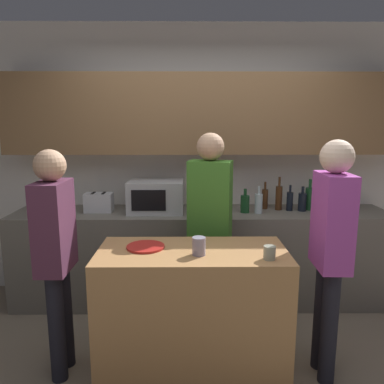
# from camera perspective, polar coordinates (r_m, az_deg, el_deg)

# --- Properties ---
(back_wall) EXTENTS (6.40, 0.40, 2.70)m
(back_wall) POSITION_cam_1_polar(r_m,az_deg,el_deg) (3.79, 1.38, 7.36)
(back_wall) COLOR silver
(back_wall) RESTS_ON ground_plane
(back_counter) EXTENTS (3.60, 0.62, 0.90)m
(back_counter) POSITION_cam_1_polar(r_m,az_deg,el_deg) (3.74, 1.44, -9.70)
(back_counter) COLOR #6B665B
(back_counter) RESTS_ON ground_plane
(kitchen_island) EXTENTS (1.27, 0.59, 0.91)m
(kitchen_island) POSITION_cam_1_polar(r_m,az_deg,el_deg) (2.72, 0.05, -17.88)
(kitchen_island) COLOR #B27F4C
(kitchen_island) RESTS_ON ground_plane
(microwave) EXTENTS (0.52, 0.39, 0.30)m
(microwave) POSITION_cam_1_polar(r_m,az_deg,el_deg) (3.59, -5.53, -0.65)
(microwave) COLOR #B7BABC
(microwave) RESTS_ON back_counter
(toaster) EXTENTS (0.26, 0.16, 0.18)m
(toaster) POSITION_cam_1_polar(r_m,az_deg,el_deg) (3.69, -14.00, -1.55)
(toaster) COLOR silver
(toaster) RESTS_ON back_counter
(potted_plant) EXTENTS (0.14, 0.14, 0.39)m
(potted_plant) POSITION_cam_1_polar(r_m,az_deg,el_deg) (3.82, 20.58, 0.14)
(potted_plant) COLOR #333D4C
(potted_plant) RESTS_ON back_counter
(bottle_0) EXTENTS (0.08, 0.08, 0.23)m
(bottle_0) POSITION_cam_1_polar(r_m,az_deg,el_deg) (3.59, 8.07, -1.74)
(bottle_0) COLOR #194723
(bottle_0) RESTS_ON back_counter
(bottle_1) EXTENTS (0.07, 0.07, 0.26)m
(bottle_1) POSITION_cam_1_polar(r_m,az_deg,el_deg) (3.57, 10.12, -1.66)
(bottle_1) COLOR silver
(bottle_1) RESTS_ON back_counter
(bottle_2) EXTENTS (0.06, 0.06, 0.27)m
(bottle_2) POSITION_cam_1_polar(r_m,az_deg,el_deg) (3.78, 11.03, -0.96)
(bottle_2) COLOR #472814
(bottle_2) RESTS_ON back_counter
(bottle_3) EXTENTS (0.07, 0.07, 0.33)m
(bottle_3) POSITION_cam_1_polar(r_m,az_deg,el_deg) (3.75, 13.09, -0.80)
(bottle_3) COLOR #472814
(bottle_3) RESTS_ON back_counter
(bottle_4) EXTENTS (0.06, 0.06, 0.25)m
(bottle_4) POSITION_cam_1_polar(r_m,az_deg,el_deg) (3.75, 14.67, -1.31)
(bottle_4) COLOR black
(bottle_4) RESTS_ON back_counter
(bottle_5) EXTENTS (0.08, 0.08, 0.24)m
(bottle_5) POSITION_cam_1_polar(r_m,az_deg,el_deg) (3.77, 16.46, -1.40)
(bottle_5) COLOR black
(bottle_5) RESTS_ON back_counter
(bottle_6) EXTENTS (0.08, 0.08, 0.30)m
(bottle_6) POSITION_cam_1_polar(r_m,az_deg,el_deg) (3.83, 17.46, -0.89)
(bottle_6) COLOR #194723
(bottle_6) RESTS_ON back_counter
(plate_on_island) EXTENTS (0.26, 0.26, 0.01)m
(plate_on_island) POSITION_cam_1_polar(r_m,az_deg,el_deg) (2.60, -7.09, -8.28)
(plate_on_island) COLOR red
(plate_on_island) RESTS_ON kitchen_island
(cup_0) EXTENTS (0.08, 0.08, 0.09)m
(cup_0) POSITION_cam_1_polar(r_m,az_deg,el_deg) (2.41, 11.73, -9.04)
(cup_0) COLOR #979B86
(cup_0) RESTS_ON kitchen_island
(cup_1) EXTENTS (0.09, 0.09, 0.12)m
(cup_1) POSITION_cam_1_polar(r_m,az_deg,el_deg) (2.43, 1.06, -8.24)
(cup_1) COLOR gray
(cup_1) RESTS_ON kitchen_island
(person_left) EXTENTS (0.22, 0.35, 1.65)m
(person_left) POSITION_cam_1_polar(r_m,az_deg,el_deg) (2.66, 20.42, -7.03)
(person_left) COLOR black
(person_left) RESTS_ON ground_plane
(person_center) EXTENTS (0.38, 0.27, 1.67)m
(person_center) POSITION_cam_1_polar(r_m,az_deg,el_deg) (3.05, 2.73, -3.76)
(person_center) COLOR black
(person_center) RESTS_ON ground_plane
(person_right) EXTENTS (0.21, 0.34, 1.58)m
(person_right) POSITION_cam_1_polar(r_m,az_deg,el_deg) (2.69, -20.09, -7.77)
(person_right) COLOR black
(person_right) RESTS_ON ground_plane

